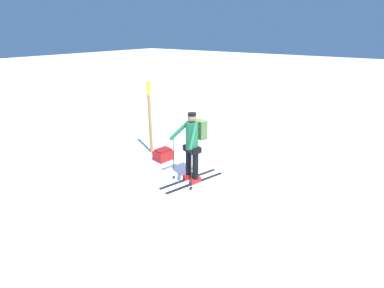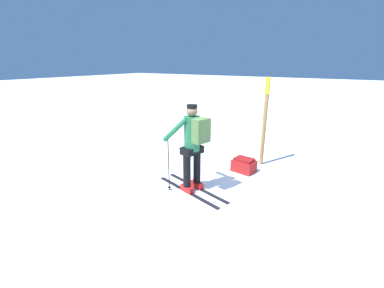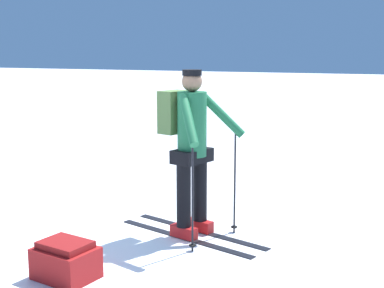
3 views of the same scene
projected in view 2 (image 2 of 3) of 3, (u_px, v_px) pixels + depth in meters
name	position (u px, v px, depth m)	size (l,w,h in m)	color
ground_plane	(233.00, 193.00, 5.15)	(80.00, 80.00, 0.00)	white
skier	(193.00, 143.00, 4.95)	(0.94, 1.78, 1.76)	black
dropped_backpack	(244.00, 165.00, 6.12)	(0.47, 0.56, 0.33)	maroon
trail_marker	(265.00, 116.00, 6.21)	(0.11, 0.11, 2.18)	olive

